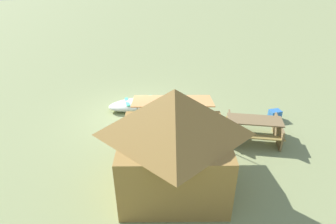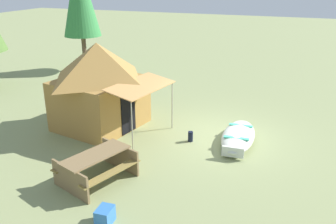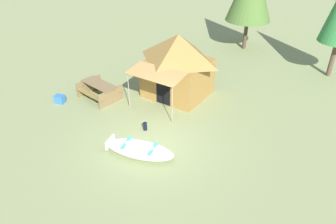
{
  "view_description": "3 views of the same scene",
  "coord_description": "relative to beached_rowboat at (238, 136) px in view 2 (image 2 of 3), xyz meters",
  "views": [
    {
      "loc": [
        0.82,
        10.31,
        5.84
      ],
      "look_at": [
        -0.84,
        2.17,
        1.29
      ],
      "focal_mm": 30.41,
      "sensor_mm": 36.0,
      "label": 1
    },
    {
      "loc": [
        -11.22,
        -2.41,
        5.26
      ],
      "look_at": [
        -0.75,
        1.57,
        0.97
      ],
      "focal_mm": 38.49,
      "sensor_mm": 36.0,
      "label": 2
    },
    {
      "loc": [
        4.45,
        -9.18,
        7.77
      ],
      "look_at": [
        0.13,
        1.3,
        0.78
      ],
      "focal_mm": 34.6,
      "sensor_mm": 36.0,
      "label": 3
    }
  ],
  "objects": [
    {
      "name": "cooler_box",
      "position": [
        -5.26,
        2.02,
        -0.03
      ],
      "size": [
        0.46,
        0.36,
        0.39
      ],
      "primitive_type": "cube",
      "rotation": [
        0.0,
        0.0,
        0.06
      ],
      "color": "#3371BD",
      "rests_on": "ground_plane"
    },
    {
      "name": "ground_plane",
      "position": [
        0.2,
        0.72,
        -0.22
      ],
      "size": [
        80.0,
        80.0,
        0.0
      ],
      "primitive_type": "plane",
      "color": "#86905D"
    },
    {
      "name": "picnic_table",
      "position": [
        -3.73,
        3.15,
        0.27
      ],
      "size": [
        2.28,
        2.0,
        0.79
      ],
      "color": "olive",
      "rests_on": "ground_plane"
    },
    {
      "name": "canvas_cabin_tent",
      "position": [
        -0.37,
        4.99,
        1.37
      ],
      "size": [
        3.5,
        4.26,
        3.08
      ],
      "color": "olive",
      "rests_on": "ground_plane"
    },
    {
      "name": "fuel_can",
      "position": [
        -0.49,
        1.51,
        -0.05
      ],
      "size": [
        0.23,
        0.23,
        0.35
      ],
      "primitive_type": "cylinder",
      "rotation": [
        0.0,
        0.0,
        1.0
      ],
      "color": "black",
      "rests_on": "ground_plane"
    },
    {
      "name": "beached_rowboat",
      "position": [
        0.0,
        0.0,
        0.0
      ],
      "size": [
        2.75,
        1.18,
        0.43
      ],
      "color": "silver",
      "rests_on": "ground_plane"
    }
  ]
}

